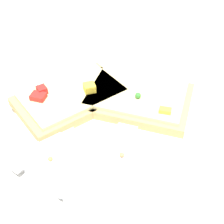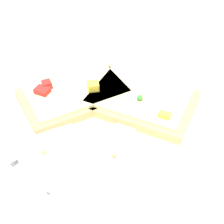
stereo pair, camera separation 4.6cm
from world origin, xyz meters
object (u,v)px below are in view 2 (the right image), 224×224
Objects in this scene: plate at (112,120)px; knife at (61,125)px; pizza_slice_main at (138,99)px; fork at (115,135)px; pizza_slice_corner at (76,94)px.

knife reaches higher than plate.
knife is 1.07× the size of pizza_slice_main.
knife is at bearing -130.71° from pizza_slice_main.
knife is (-0.05, 0.06, 0.00)m from fork.
fork is at bearing 97.61° from pizza_slice_corner.
pizza_slice_corner reaches higher than knife.
pizza_slice_corner is (-0.02, 0.07, 0.02)m from plate.
knife is 0.12m from pizza_slice_main.
pizza_slice_corner is (-0.00, 0.10, 0.01)m from fork.
pizza_slice_main is at bearing 3.35° from plate.
fork is 1.10× the size of pizza_slice_main.
plate is at bearing 51.53° from fork.
fork is 1.03× the size of knife.
fork is at bearing -91.42° from pizza_slice_main.
pizza_slice_main is (0.05, 0.00, 0.02)m from plate.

